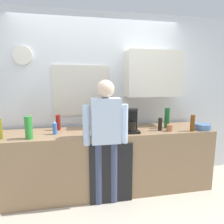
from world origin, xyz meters
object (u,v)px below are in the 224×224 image
object	(u,v)px
bottle_dark_sauce	(160,124)
bottle_green_wine	(167,118)
bottle_clear_soda	(29,128)
cup_terracotta_mug	(170,128)
person_at_sink	(106,132)
coffee_maker	(131,121)
bottle_olive_oil	(0,129)
mixing_bowl	(203,127)
bottle_amber_beer	(192,123)
bottle_red_vinegar	(58,122)
dish_soap	(55,128)

from	to	relation	value
bottle_dark_sauce	bottle_green_wine	bearing A→B (deg)	37.27
bottle_clear_soda	cup_terracotta_mug	size ratio (longest dim) A/B	3.04
bottle_clear_soda	person_at_sink	size ratio (longest dim) A/B	0.17
coffee_maker	cup_terracotta_mug	xyz separation A→B (m)	(0.55, -0.06, -0.10)
cup_terracotta_mug	bottle_olive_oil	bearing A→B (deg)	179.02
bottle_olive_oil	person_at_sink	bearing A→B (deg)	-7.22
mixing_bowl	bottle_olive_oil	bearing A→B (deg)	179.06
cup_terracotta_mug	bottle_clear_soda	bearing A→B (deg)	-179.51
bottle_amber_beer	mixing_bowl	xyz separation A→B (m)	(0.20, 0.05, -0.07)
bottle_dark_sauce	bottle_green_wine	distance (m)	0.22
bottle_amber_beer	bottle_red_vinegar	bearing A→B (deg)	167.53
bottle_green_wine	bottle_red_vinegar	bearing A→B (deg)	173.88
bottle_green_wine	coffee_maker	bearing A→B (deg)	-168.18
bottle_dark_sauce	dish_soap	xyz separation A→B (m)	(-1.45, 0.08, -0.01)
cup_terracotta_mug	dish_soap	bearing A→B (deg)	175.11
bottle_amber_beer	mixing_bowl	size ratio (longest dim) A/B	1.05
bottle_clear_soda	mixing_bowl	bearing A→B (deg)	0.21
bottle_dark_sauce	bottle_red_vinegar	distance (m)	1.45
bottle_red_vinegar	mixing_bowl	bearing A→B (deg)	-9.88
bottle_clear_soda	bottle_olive_oil	bearing A→B (deg)	171.18
bottle_clear_soda	bottle_green_wine	bearing A→B (deg)	5.89
bottle_amber_beer	person_at_sink	size ratio (longest dim) A/B	0.14
coffee_maker	mixing_bowl	world-z (taller)	coffee_maker
bottle_green_wine	cup_terracotta_mug	bearing A→B (deg)	-104.61
bottle_clear_soda	cup_terracotta_mug	distance (m)	1.85
coffee_maker	bottle_red_vinegar	world-z (taller)	coffee_maker
bottle_dark_sauce	bottle_red_vinegar	bearing A→B (deg)	168.25
mixing_bowl	dish_soap	size ratio (longest dim) A/B	1.22
bottle_amber_beer	mixing_bowl	bearing A→B (deg)	14.45
coffee_maker	bottle_green_wine	xyz separation A→B (m)	(0.60, 0.12, 0.00)
bottle_olive_oil	mixing_bowl	bearing A→B (deg)	-0.94
person_at_sink	bottle_clear_soda	bearing A→B (deg)	168.63
bottle_olive_oil	bottle_red_vinegar	world-z (taller)	bottle_olive_oil
dish_soap	bottle_amber_beer	bearing A→B (deg)	-5.87
bottle_green_wine	person_at_sink	world-z (taller)	person_at_sink
dish_soap	mixing_bowl	bearing A→B (deg)	-3.88
bottle_green_wine	bottle_amber_beer	size ratio (longest dim) A/B	1.30
cup_terracotta_mug	bottle_red_vinegar	bearing A→B (deg)	167.17
bottle_amber_beer	bottle_red_vinegar	size ratio (longest dim) A/B	1.05
mixing_bowl	bottle_amber_beer	bearing A→B (deg)	-165.55
cup_terracotta_mug	person_at_sink	bearing A→B (deg)	-172.40
bottle_dark_sauce	person_at_sink	distance (m)	0.83
bottle_dark_sauce	cup_terracotta_mug	size ratio (longest dim) A/B	1.96
bottle_amber_beer	bottle_clear_soda	world-z (taller)	bottle_clear_soda
bottle_olive_oil	cup_terracotta_mug	bearing A→B (deg)	-0.98
bottle_olive_oil	bottle_green_wine	distance (m)	2.25
mixing_bowl	dish_soap	bearing A→B (deg)	176.12
bottle_clear_soda	bottle_dark_sauce	bearing A→B (deg)	2.33
bottle_clear_soda	bottle_red_vinegar	bearing A→B (deg)	49.37
bottle_olive_oil	bottle_dark_sauce	world-z (taller)	bottle_olive_oil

